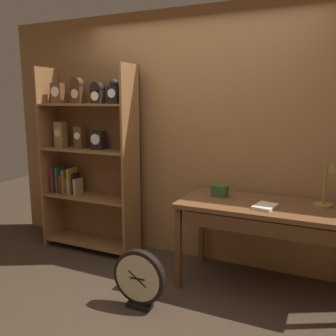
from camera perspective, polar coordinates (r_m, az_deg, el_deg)
ground_plane at (r=3.06m, az=-4.97°, el=-22.79°), size 10.00×10.00×0.00m
back_wood_panel at (r=3.80m, az=4.90°, el=4.73°), size 4.80×0.05×2.60m
bookshelf at (r=4.16m, az=-12.33°, el=1.65°), size 1.11×0.36×2.05m
workbench at (r=3.30m, az=14.77°, el=-6.93°), size 1.48×0.71×0.79m
desk_lamp at (r=3.31m, az=23.92°, el=-1.97°), size 0.20×0.20×0.42m
toolbox_small at (r=3.46m, az=8.08°, el=-3.56°), size 0.14×0.10×0.10m
open_repair_manual at (r=3.18m, az=14.96°, el=-5.84°), size 0.20×0.25×0.02m
round_clock_large at (r=3.10m, az=-4.52°, el=-16.89°), size 0.46×0.11×0.50m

